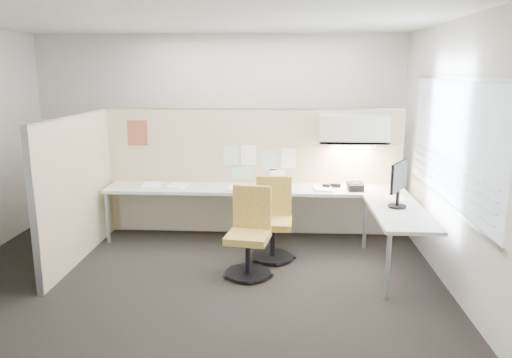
# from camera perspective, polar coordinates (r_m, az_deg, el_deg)

# --- Properties ---
(floor) EXTENTS (5.50, 4.50, 0.01)m
(floor) POSITION_cam_1_polar(r_m,az_deg,el_deg) (5.80, -6.98, -10.95)
(floor) COLOR black
(floor) RESTS_ON ground
(ceiling) EXTENTS (5.50, 4.50, 0.01)m
(ceiling) POSITION_cam_1_polar(r_m,az_deg,el_deg) (5.35, -7.82, 17.89)
(ceiling) COLOR white
(ceiling) RESTS_ON wall_back
(wall_back) EXTENTS (5.50, 0.02, 2.80)m
(wall_back) POSITION_cam_1_polar(r_m,az_deg,el_deg) (7.60, -4.27, 5.71)
(wall_back) COLOR beige
(wall_back) RESTS_ON ground
(wall_front) EXTENTS (5.50, 0.02, 2.80)m
(wall_front) POSITION_cam_1_polar(r_m,az_deg,el_deg) (3.26, -14.60, -3.77)
(wall_front) COLOR beige
(wall_front) RESTS_ON ground
(wall_right) EXTENTS (0.02, 4.50, 2.80)m
(wall_right) POSITION_cam_1_polar(r_m,az_deg,el_deg) (5.59, 21.58, 2.43)
(wall_right) COLOR beige
(wall_right) RESTS_ON ground
(window_pane) EXTENTS (0.01, 2.80, 1.30)m
(window_pane) POSITION_cam_1_polar(r_m,az_deg,el_deg) (5.56, 21.46, 3.96)
(window_pane) COLOR #99A6B2
(window_pane) RESTS_ON wall_right
(partition_back) EXTENTS (4.10, 0.06, 1.75)m
(partition_back) POSITION_cam_1_polar(r_m,az_deg,el_deg) (6.99, -0.42, 0.79)
(partition_back) COLOR #CAB68B
(partition_back) RESTS_ON floor
(partition_left) EXTENTS (0.06, 2.20, 1.75)m
(partition_left) POSITION_cam_1_polar(r_m,az_deg,el_deg) (6.41, -19.71, -1.03)
(partition_left) COLOR #CAB68B
(partition_left) RESTS_ON floor
(desk) EXTENTS (4.00, 2.07, 0.73)m
(desk) POSITION_cam_1_polar(r_m,az_deg,el_deg) (6.58, 2.63, -2.41)
(desk) COLOR beige
(desk) RESTS_ON floor
(overhead_bin) EXTENTS (0.90, 0.36, 0.38)m
(overhead_bin) POSITION_cam_1_polar(r_m,az_deg,el_deg) (6.73, 11.06, 5.58)
(overhead_bin) COLOR beige
(overhead_bin) RESTS_ON partition_back
(task_light_strip) EXTENTS (0.60, 0.06, 0.02)m
(task_light_strip) POSITION_cam_1_polar(r_m,az_deg,el_deg) (6.75, 10.99, 3.81)
(task_light_strip) COLOR #FFEABF
(task_light_strip) RESTS_ON overhead_bin
(pinned_papers) EXTENTS (1.01, 0.00, 0.47)m
(pinned_papers) POSITION_cam_1_polar(r_m,az_deg,el_deg) (6.92, 0.22, 2.01)
(pinned_papers) COLOR #8CBF8C
(pinned_papers) RESTS_ON partition_back
(poster) EXTENTS (0.28, 0.00, 0.35)m
(poster) POSITION_cam_1_polar(r_m,az_deg,el_deg) (7.15, -13.40, 5.14)
(poster) COLOR #DE4E1C
(poster) RESTS_ON partition_back
(chair_left) EXTENTS (0.52, 0.54, 0.98)m
(chair_left) POSITION_cam_1_polar(r_m,az_deg,el_deg) (5.65, -0.77, -6.42)
(chair_left) COLOR black
(chair_left) RESTS_ON floor
(chair_right) EXTENTS (0.52, 0.52, 0.98)m
(chair_right) POSITION_cam_1_polar(r_m,az_deg,el_deg) (6.14, 1.97, -4.88)
(chair_right) COLOR black
(chair_right) RESTS_ON floor
(monitor) EXTENTS (0.28, 0.45, 0.53)m
(monitor) POSITION_cam_1_polar(r_m,az_deg,el_deg) (5.90, 15.99, -0.27)
(monitor) COLOR black
(monitor) RESTS_ON desk
(phone) EXTENTS (0.22, 0.21, 0.12)m
(phone) POSITION_cam_1_polar(r_m,az_deg,el_deg) (6.66, 11.24, -0.85)
(phone) COLOR black
(phone) RESTS_ON desk
(stapler) EXTENTS (0.14, 0.06, 0.05)m
(stapler) POSITION_cam_1_polar(r_m,az_deg,el_deg) (6.79, 9.08, -0.75)
(stapler) COLOR black
(stapler) RESTS_ON desk
(tape_dispenser) EXTENTS (0.11, 0.09, 0.06)m
(tape_dispenser) POSITION_cam_1_polar(r_m,az_deg,el_deg) (6.70, 8.05, -0.86)
(tape_dispenser) COLOR black
(tape_dispenser) RESTS_ON desk
(coat_hook) EXTENTS (0.18, 0.46, 1.37)m
(coat_hook) POSITION_cam_1_polar(r_m,az_deg,el_deg) (5.84, -22.96, 2.87)
(coat_hook) COLOR silver
(coat_hook) RESTS_ON partition_left
(paper_stack_0) EXTENTS (0.27, 0.33, 0.03)m
(paper_stack_0) POSITION_cam_1_polar(r_m,az_deg,el_deg) (6.93, -11.85, -0.68)
(paper_stack_0) COLOR white
(paper_stack_0) RESTS_ON desk
(paper_stack_1) EXTENTS (0.29, 0.35, 0.02)m
(paper_stack_1) POSITION_cam_1_polar(r_m,az_deg,el_deg) (6.84, -8.98, -0.77)
(paper_stack_1) COLOR white
(paper_stack_1) RESTS_ON desk
(paper_stack_2) EXTENTS (0.27, 0.33, 0.04)m
(paper_stack_2) POSITION_cam_1_polar(r_m,az_deg,el_deg) (6.58, -2.11, -1.06)
(paper_stack_2) COLOR white
(paper_stack_2) RESTS_ON desk
(paper_stack_3) EXTENTS (0.25, 0.31, 0.02)m
(paper_stack_3) POSITION_cam_1_polar(r_m,az_deg,el_deg) (6.77, 2.70, -0.80)
(paper_stack_3) COLOR white
(paper_stack_3) RESTS_ON desk
(paper_stack_4) EXTENTS (0.24, 0.31, 0.03)m
(paper_stack_4) POSITION_cam_1_polar(r_m,az_deg,el_deg) (6.64, 7.67, -1.10)
(paper_stack_4) COLOR white
(paper_stack_4) RESTS_ON desk
(paper_stack_5) EXTENTS (0.25, 0.32, 0.02)m
(paper_stack_5) POSITION_cam_1_polar(r_m,az_deg,el_deg) (6.32, 15.62, -2.17)
(paper_stack_5) COLOR white
(paper_stack_5) RESTS_ON desk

